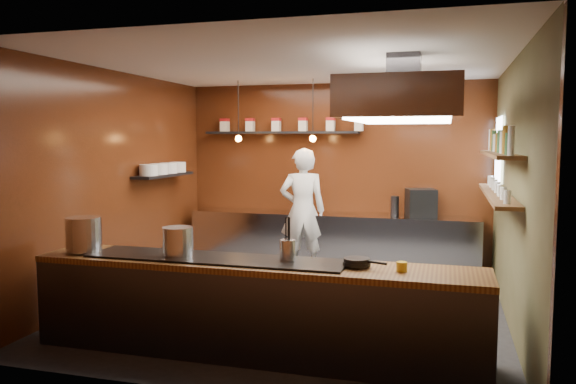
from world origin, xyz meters
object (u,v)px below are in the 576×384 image
(stockpot_large, at_px, (84,234))
(chef, at_px, (303,211))
(extractor_hood, at_px, (403,101))
(espresso_machine, at_px, (421,203))
(stockpot_small, at_px, (178,241))

(stockpot_large, height_order, chef, chef)
(extractor_hood, height_order, espresso_machine, extractor_hood)
(extractor_hood, relative_size, chef, 1.02)
(stockpot_large, relative_size, espresso_machine, 0.85)
(extractor_hood, height_order, stockpot_large, extractor_hood)
(stockpot_large, bearing_deg, espresso_machine, 50.54)
(stockpot_large, distance_m, chef, 3.80)
(stockpot_small, relative_size, espresso_machine, 0.71)
(stockpot_small, bearing_deg, stockpot_large, -176.88)
(stockpot_large, xyz_separation_m, chef, (1.44, 3.51, -0.14))
(espresso_machine, bearing_deg, stockpot_large, -144.99)
(espresso_machine, bearing_deg, extractor_hood, -107.58)
(stockpot_large, bearing_deg, stockpot_small, 3.12)
(stockpot_large, height_order, stockpot_small, stockpot_large)
(stockpot_small, xyz_separation_m, chef, (0.40, 3.45, -0.11))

